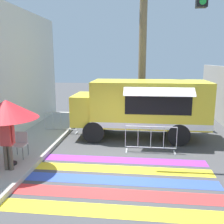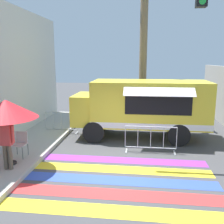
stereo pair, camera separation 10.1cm
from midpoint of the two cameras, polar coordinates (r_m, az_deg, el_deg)
ground_plane at (r=8.14m, az=-0.67°, el=-13.27°), size 60.00×60.00×0.00m
crosswalk_painted at (r=7.58m, az=-1.26°, el=-15.26°), size 6.40×3.60×0.01m
food_truck at (r=11.09m, az=5.96°, el=1.67°), size 5.84×2.59×2.56m
traffic_signal_pole at (r=8.69m, az=23.91°, el=17.10°), size 5.17×0.29×6.47m
patio_umbrella at (r=8.33m, az=-23.31°, el=0.57°), size 1.93×1.93×2.10m
folding_chair at (r=9.23m, az=-20.50°, el=-6.47°), size 0.44×0.44×0.86m
vendor_person at (r=8.15m, az=-23.24°, el=-5.93°), size 0.53×0.22×1.66m
barricade_front at (r=9.58m, az=8.55°, el=-6.24°), size 1.94×0.44×1.02m
barricade_side at (r=12.17m, az=-11.85°, el=-2.49°), size 1.60×0.44×1.02m
palm_tree at (r=13.80m, az=6.98°, el=18.96°), size 2.52×2.58×7.82m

